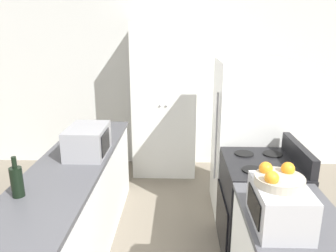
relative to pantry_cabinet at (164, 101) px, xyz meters
name	(u,v)px	position (x,y,z in m)	size (l,w,h in m)	color
wall_back	(171,79)	(0.09, 0.34, 0.25)	(7.00, 0.06, 2.60)	silver
counter_left	(77,208)	(-0.72, -1.83, -0.61)	(0.60, 2.46, 0.91)	silver
pantry_cabinet	(164,101)	(0.00, 0.00, 0.00)	(0.86, 0.60, 2.09)	silver
stove	(259,208)	(0.92, -1.83, -0.58)	(0.66, 0.75, 1.07)	black
refrigerator	(248,139)	(0.96, -1.03, -0.20)	(0.75, 0.77, 1.70)	white
microwave	(88,141)	(-0.62, -1.70, -0.01)	(0.34, 0.47, 0.26)	#939399
wine_bottle	(17,181)	(-0.89, -2.48, -0.03)	(0.08, 0.08, 0.29)	black
toaster_oven	(279,206)	(0.77, -2.77, -0.02)	(0.30, 0.42, 0.25)	#B2B2B7
fruit_bowl	(278,178)	(0.76, -2.74, 0.15)	(0.28, 0.28, 0.11)	#B2A893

